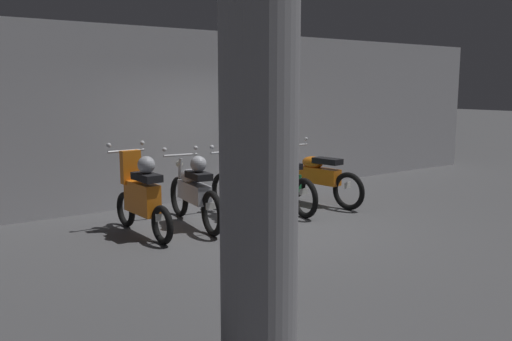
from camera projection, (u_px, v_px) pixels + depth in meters
ground_plane at (267, 227)px, 8.04m from camera, size 80.00×80.00×0.00m
back_wall at (186, 116)px, 9.84m from camera, size 16.00×0.30×3.09m
motorbike_slot_0 at (141, 195)px, 7.53m from camera, size 0.59×1.68×1.29m
motorbike_slot_1 at (194, 191)px, 8.05m from camera, size 0.59×1.95×1.15m
motorbike_slot_2 at (244, 186)px, 8.46m from camera, size 0.59×1.95×1.15m
motorbike_slot_3 at (281, 179)px, 9.06m from camera, size 0.59×1.95×1.15m
motorbike_slot_4 at (318, 177)px, 9.56m from camera, size 0.58×1.94×1.15m
support_pillar at (259, 162)px, 3.87m from camera, size 0.58×0.58×3.09m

